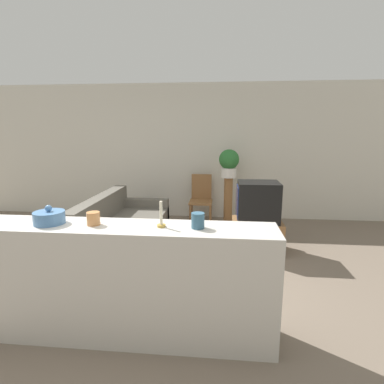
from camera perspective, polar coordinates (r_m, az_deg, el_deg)
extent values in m
plane|color=#756656|center=(3.34, -12.24, -20.62)|extent=(14.00, 14.00, 0.00)
cube|color=beige|center=(6.20, -3.12, 7.63)|extent=(9.00, 0.06, 2.70)
cube|color=#605B51|center=(4.72, -12.38, -7.99)|extent=(0.98, 1.99, 0.42)
cube|color=#605B51|center=(4.74, -17.08, -3.12)|extent=(0.20, 1.99, 0.38)
cube|color=#605B51|center=(3.90, -16.58, -11.30)|extent=(0.98, 0.16, 0.57)
cube|color=#605B51|center=(5.54, -9.54, -4.16)|extent=(0.98, 0.16, 0.57)
cube|color=olive|center=(4.62, 12.18, -8.13)|extent=(0.72, 0.55, 0.47)
cube|color=black|center=(4.47, 12.47, -1.78)|extent=(0.59, 0.50, 0.58)
cube|color=navy|center=(4.44, 8.65, -1.72)|extent=(0.02, 0.41, 0.45)
cube|color=olive|center=(5.82, 1.68, -1.90)|extent=(0.44, 0.44, 0.04)
cube|color=olive|center=(5.97, 1.83, 1.05)|extent=(0.40, 0.04, 0.50)
cylinder|color=olive|center=(5.71, -0.36, -4.43)|extent=(0.04, 0.04, 0.40)
cylinder|color=olive|center=(5.69, 3.46, -4.52)|extent=(0.04, 0.04, 0.40)
cylinder|color=olive|center=(6.08, 0.00, -3.46)|extent=(0.04, 0.04, 0.40)
cylinder|color=olive|center=(6.05, 3.59, -3.54)|extent=(0.04, 0.04, 0.40)
cylinder|color=olive|center=(5.75, 6.88, -1.73)|extent=(0.16, 0.16, 0.91)
cylinder|color=white|center=(5.66, 7.02, 3.67)|extent=(0.29, 0.29, 0.18)
sphere|color=#2D7033|center=(5.63, 7.08, 6.18)|extent=(0.37, 0.37, 0.37)
cube|color=beige|center=(2.76, -15.32, -16.08)|extent=(2.80, 0.44, 1.00)
cylinder|color=#4C7AAD|center=(2.78, -25.54, -4.41)|extent=(0.25, 0.25, 0.10)
sphere|color=#4C7AAD|center=(2.76, -25.68, -2.82)|extent=(0.06, 0.06, 0.06)
cylinder|color=#C6844C|center=(2.60, -18.27, -4.81)|extent=(0.11, 0.11, 0.11)
cylinder|color=#B7933D|center=(2.45, -5.86, -6.41)|extent=(0.07, 0.07, 0.02)
cylinder|color=beige|center=(2.42, -5.91, -3.99)|extent=(0.02, 0.02, 0.19)
cylinder|color=#335B75|center=(2.39, 1.12, -5.46)|extent=(0.11, 0.11, 0.12)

